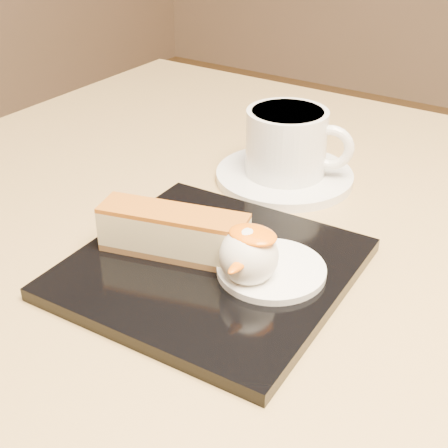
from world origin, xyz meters
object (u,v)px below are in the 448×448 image
Objects in this scene: saucer at (284,176)px; coffee_cup at (288,141)px; cheesecake at (173,232)px; dessert_plate at (211,268)px; table at (223,332)px; ice_cream_scoop at (249,256)px.

coffee_cup is at bearing 15.96° from saucer.
saucer is at bearing 74.80° from cheesecake.
coffee_cup is at bearing 99.58° from dessert_plate.
table is 0.23m from coffee_cup.
dessert_plate is at bearing 172.87° from ice_cream_scoop.
coffee_cup reaches higher than cheesecake.
dessert_plate is 0.20m from saucer.
cheesecake is at bearing 180.00° from ice_cream_scoop.
dessert_plate is at bearing -61.91° from table.
coffee_cup is (0.02, 0.10, 0.20)m from table.
dessert_plate is 1.67× the size of cheesecake.
cheesecake is at bearing -90.05° from saucer.
dessert_plate is 4.63× the size of ice_cream_scoop.
coffee_cup is at bearing 74.19° from cheesecake.
table is at bearing 118.09° from dessert_plate.
saucer is (-0.03, 0.19, -0.00)m from dessert_plate.
saucer is (0.02, 0.10, 0.16)m from table.
ice_cream_scoop is at bearing -15.15° from cheesecake.
cheesecake is at bearing -171.87° from dessert_plate.
coffee_cup is (0.00, 0.00, 0.04)m from saucer.
cheesecake reaches higher than dessert_plate.
cheesecake is (-0.03, -0.01, 0.03)m from dessert_plate.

